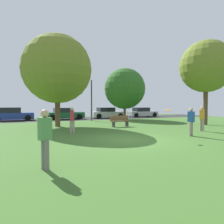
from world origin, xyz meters
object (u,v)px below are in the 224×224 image
maple_tree_near (125,89)px  person_catcher (45,137)px  person_walking (191,120)px  parked_car_white (107,113)px  oak_tree_center (57,69)px  street_lamp_post (92,100)px  parked_car_blue (12,115)px  parked_car_green (65,114)px  person_thrower (202,118)px  person_bystander (72,119)px  frisbee_disc (167,110)px  park_bench (120,121)px  parked_car_silver (142,113)px  birch_tree_lone (206,67)px

maple_tree_near → person_catcher: size_ratio=3.79×
person_walking → parked_car_white: bearing=-19.0°
oak_tree_center → parked_car_white: (7.82, 7.94, -4.03)m
person_catcher → street_lamp_post: size_ratio=0.37×
parked_car_blue → parked_car_green: (5.71, -0.29, -0.03)m
maple_tree_near → parked_car_white: size_ratio=1.41×
person_thrower → person_bystander: (-8.17, 2.59, -0.03)m
person_walking → person_thrower: bearing=-74.6°
frisbee_disc → park_bench: 6.36m
person_bystander → person_catcher: bearing=170.6°
frisbee_disc → parked_car_silver: frisbee_disc is taller
parked_car_white → parked_car_silver: size_ratio=0.98×
birch_tree_lone → parked_car_blue: size_ratio=1.73×
person_walking → street_lamp_post: (-1.65, 12.56, 1.37)m
person_walking → parked_car_green: size_ratio=0.35×
person_thrower → street_lamp_post: size_ratio=0.37×
oak_tree_center → maple_tree_near: (8.84, 4.82, -0.92)m
person_thrower → street_lamp_post: (-3.92, 11.35, 1.33)m
person_catcher → person_walking: person_catcher is taller
parked_car_blue → oak_tree_center: bearing=-66.1°
birch_tree_lone → person_catcher: 16.40m
parked_car_green → street_lamp_post: size_ratio=1.01×
person_bystander → frisbee_disc: (3.88, -4.17, 0.61)m
maple_tree_near → parked_car_silver: bearing=34.8°
parked_car_blue → parked_car_white: parked_car_blue is taller
oak_tree_center → parked_car_silver: oak_tree_center is taller
parked_car_white → park_bench: parked_car_white is taller
person_walking → parked_car_blue: 19.02m
maple_tree_near → person_thrower: (-0.53, -11.87, -2.83)m
birch_tree_lone → parked_car_white: (-4.36, 12.01, -4.50)m
parked_car_silver → street_lamp_post: size_ratio=1.00×
birch_tree_lone → street_lamp_post: bearing=133.0°
person_catcher → parked_car_white: person_catcher is taller
person_thrower → parked_car_blue: person_thrower is taller
person_bystander → street_lamp_post: street_lamp_post is taller
person_catcher → parked_car_blue: bearing=74.2°
parked_car_blue → parked_car_silver: bearing=-0.2°
oak_tree_center → person_walking: 10.91m
person_catcher → person_bystander: (2.26, 6.43, -0.02)m
oak_tree_center → person_catcher: (-2.12, -10.89, -3.76)m
oak_tree_center → parked_car_blue: bearing=113.9°
person_catcher → maple_tree_near: bearing=34.9°
oak_tree_center → street_lamp_post: bearing=44.4°
oak_tree_center → person_thrower: 11.53m
person_walking → street_lamp_post: size_ratio=0.36×
person_thrower → parked_car_green: person_thrower is taller
park_bench → person_walking: bearing=104.6°
parked_car_silver → street_lamp_post: bearing=-157.5°
person_thrower → person_bystander: 8.57m
oak_tree_center → person_catcher: size_ratio=4.53×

